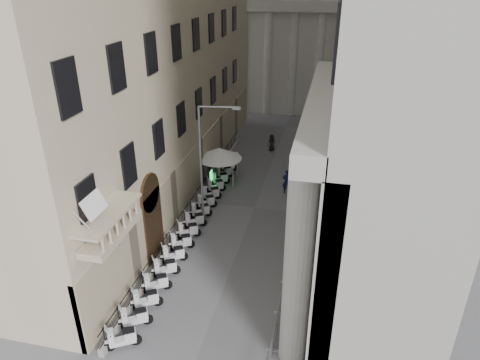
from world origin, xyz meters
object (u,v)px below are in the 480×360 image
(security_tent, at_px, (221,154))
(pedestrian_b, at_px, (307,146))
(scooter_0, at_px, (124,347))
(info_kiosk, at_px, (210,178))
(pedestrian_a, at_px, (287,182))
(street_lamp, at_px, (206,156))

(security_tent, distance_m, pedestrian_b, 10.05)
(scooter_0, xyz_separation_m, info_kiosk, (-0.65, 16.88, 0.89))
(security_tent, distance_m, info_kiosk, 2.19)
(scooter_0, distance_m, pedestrian_a, 18.26)
(info_kiosk, bearing_deg, pedestrian_a, 3.72)
(scooter_0, relative_size, info_kiosk, 0.85)
(scooter_0, xyz_separation_m, pedestrian_a, (5.60, 17.35, 1.01))
(scooter_0, height_order, pedestrian_b, pedestrian_b)
(pedestrian_a, bearing_deg, street_lamp, 40.17)
(scooter_0, bearing_deg, info_kiosk, -27.95)
(street_lamp, xyz_separation_m, pedestrian_a, (4.94, 5.48, -4.03))
(pedestrian_a, height_order, pedestrian_b, pedestrian_a)
(pedestrian_a, bearing_deg, security_tent, -16.67)
(scooter_0, distance_m, pedestrian_b, 26.49)
(info_kiosk, relative_size, pedestrian_b, 0.94)
(info_kiosk, bearing_deg, scooter_0, -88.36)
(street_lamp, distance_m, pedestrian_b, 15.53)
(pedestrian_b, bearing_deg, scooter_0, 112.75)
(info_kiosk, relative_size, pedestrian_a, 0.87)
(pedestrian_a, bearing_deg, pedestrian_b, -104.26)
(scooter_0, bearing_deg, street_lamp, -33.33)
(scooter_0, bearing_deg, pedestrian_a, -48.05)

